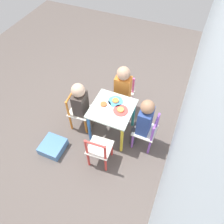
% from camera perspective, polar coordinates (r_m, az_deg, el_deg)
% --- Properties ---
extents(ground_plane, '(6.00, 6.00, 0.00)m').
position_cam_1_polar(ground_plane, '(2.92, 0.00, -5.21)').
color(ground_plane, '#5B514C').
extents(house_wall, '(6.00, 0.06, 2.60)m').
position_cam_1_polar(house_wall, '(1.89, 23.24, 9.78)').
color(house_wall, '#B2C1CC').
rests_on(house_wall, ground_plane).
extents(kids_table, '(0.49, 0.49, 0.49)m').
position_cam_1_polar(kids_table, '(2.60, 0.00, -0.27)').
color(kids_table, silver).
rests_on(kids_table, ground_plane).
extents(chair_purple, '(0.26, 0.26, 0.53)m').
position_cam_1_polar(chair_purple, '(2.63, 8.99, -5.18)').
color(chair_purple, silver).
rests_on(chair_purple, ground_plane).
extents(chair_orange, '(0.28, 0.28, 0.53)m').
position_cam_1_polar(chair_orange, '(2.82, -8.70, 0.12)').
color(chair_orange, silver).
rests_on(chair_orange, ground_plane).
extents(chair_pink, '(0.27, 0.27, 0.53)m').
position_cam_1_polar(chair_pink, '(2.98, 2.96, 4.36)').
color(chair_pink, silver).
rests_on(chair_pink, ground_plane).
extents(chair_red, '(0.28, 0.28, 0.53)m').
position_cam_1_polar(chair_red, '(2.48, -3.40, -9.91)').
color(chair_red, silver).
rests_on(chair_red, ground_plane).
extents(child_back, '(0.20, 0.21, 0.78)m').
position_cam_1_polar(child_back, '(2.48, 8.21, -2.18)').
color(child_back, '#38383D').
rests_on(child_back, ground_plane).
extents(child_front, '(0.21, 0.22, 0.74)m').
position_cam_1_polar(child_front, '(2.66, -7.96, 2.33)').
color(child_front, '#7A6B5B').
rests_on(child_front, ground_plane).
extents(child_left, '(0.22, 0.21, 0.77)m').
position_cam_1_polar(child_left, '(2.80, 2.74, 6.43)').
color(child_left, '#38383D').
rests_on(child_left, ground_plane).
extents(plate_back, '(0.17, 0.17, 0.03)m').
position_cam_1_polar(plate_back, '(2.50, 2.26, 0.47)').
color(plate_back, '#E54C47').
rests_on(plate_back, kids_table).
extents(plate_front, '(0.17, 0.17, 0.03)m').
position_cam_1_polar(plate_front, '(2.55, -2.21, 1.89)').
color(plate_front, white).
rests_on(plate_front, kids_table).
extents(plate_left, '(0.17, 0.17, 0.03)m').
position_cam_1_polar(plate_left, '(2.59, 0.91, 2.85)').
color(plate_left, '#4C9EE0').
rests_on(plate_left, kids_table).
extents(storage_bin, '(0.29, 0.28, 0.11)m').
position_cam_1_polar(storage_bin, '(2.84, -15.15, -8.68)').
color(storage_bin, '#4C7FB7').
rests_on(storage_bin, ground_plane).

